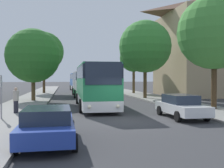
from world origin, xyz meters
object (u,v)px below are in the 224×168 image
object	(u,v)px
tree_left_near	(44,52)
tree_right_mid	(145,47)
parked_car_left_curb	(48,124)
bus_front	(95,85)
tree_left_far	(33,56)
pedestrian_waiting_far	(16,100)
parked_car_right_near	(181,106)
bus_rear	(78,81)
bus_middle	(84,83)
tree_right_near	(134,58)
tree_right_far	(214,32)
bus_stop_sign	(1,92)

from	to	relation	value
tree_left_near	tree_right_mid	bearing A→B (deg)	-45.06
parked_car_left_curb	tree_right_mid	xyz separation A→B (m)	(9.86, 19.20, 5.38)
bus_front	tree_left_far	bearing A→B (deg)	133.14
pedestrian_waiting_far	tree_left_far	xyz separation A→B (m)	(-0.01, 9.90, 3.74)
parked_car_right_near	pedestrian_waiting_far	size ratio (longest dim) A/B	2.67
bus_front	parked_car_right_near	distance (m)	8.22
bus_front	parked_car_left_curb	bearing A→B (deg)	-104.27
pedestrian_waiting_far	bus_rear	bearing A→B (deg)	-35.27
bus_middle	tree_right_near	bearing A→B (deg)	22.94
parked_car_left_curb	pedestrian_waiting_far	xyz separation A→B (m)	(-2.53, 8.02, 0.28)
parked_car_left_curb	tree_right_far	xyz separation A→B (m)	(11.67, 7.87, 5.14)
parked_car_left_curb	tree_right_far	distance (m)	14.98
bus_front	parked_car_right_near	bearing A→B (deg)	-54.99
bus_front	parked_car_left_curb	world-z (taller)	bus_front
bus_middle	tree_left_far	xyz separation A→B (m)	(-5.74, -7.47, 3.00)
tree_left_near	bus_middle	bearing A→B (deg)	-47.37
tree_right_far	pedestrian_waiting_far	bearing A→B (deg)	179.37
pedestrian_waiting_far	tree_right_near	distance (m)	25.21
bus_middle	bus_front	bearing A→B (deg)	-90.73
parked_car_left_curb	tree_left_near	size ratio (longest dim) A/B	0.47
parked_car_right_near	tree_left_far	world-z (taller)	tree_left_far
tree_right_mid	tree_right_far	xyz separation A→B (m)	(1.81, -11.33, -0.24)
tree_right_near	bus_middle	bearing A→B (deg)	-156.69
parked_car_right_near	bus_middle	bearing A→B (deg)	-77.56
bus_middle	bus_rear	world-z (taller)	bus_rear
bus_rear	bus_stop_sign	xyz separation A→B (m)	(-6.10, -34.76, -0.09)
bus_middle	tree_right_near	xyz separation A→B (m)	(7.86, 3.39, 3.76)
tree_right_near	tree_right_far	world-z (taller)	tree_right_far
parked_car_right_near	tree_right_mid	world-z (taller)	tree_right_mid
tree_right_mid	tree_right_far	size ratio (longest dim) A/B	1.06
bus_front	pedestrian_waiting_far	xyz separation A→B (m)	(-5.65, -3.74, -0.86)
tree_left_far	bus_front	bearing A→B (deg)	-47.42
bus_middle	tree_right_mid	distance (m)	10.08
tree_right_mid	tree_left_far	bearing A→B (deg)	-174.12
parked_car_left_curb	bus_stop_sign	xyz separation A→B (m)	(-2.92, 5.67, 0.97)
parked_car_left_curb	tree_left_near	world-z (taller)	tree_left_near
tree_right_far	parked_car_left_curb	bearing A→B (deg)	-146.02
bus_front	bus_rear	world-z (taller)	bus_front
parked_car_left_curb	pedestrian_waiting_far	distance (m)	8.42
bus_stop_sign	pedestrian_waiting_far	distance (m)	2.48
pedestrian_waiting_far	tree_left_near	size ratio (longest dim) A/B	0.18
bus_stop_sign	tree_right_far	size ratio (longest dim) A/B	0.29
tree_left_near	bus_front	bearing A→B (deg)	-74.17
tree_left_far	tree_right_near	bearing A→B (deg)	38.59
bus_rear	tree_left_far	distance (m)	23.41
tree_left_near	tree_right_far	bearing A→B (deg)	-59.14
bus_rear	tree_right_near	bearing A→B (deg)	-57.79
tree_right_mid	bus_rear	bearing A→B (deg)	107.45
bus_rear	tree_right_near	distance (m)	14.55
parked_car_left_curb	pedestrian_waiting_far	world-z (taller)	pedestrian_waiting_far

